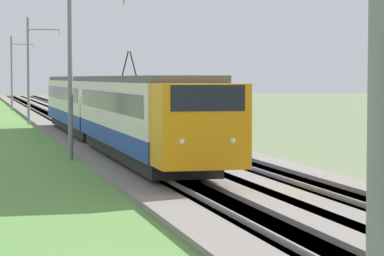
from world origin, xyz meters
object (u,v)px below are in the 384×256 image
object	(u,v)px
catenary_mast_near	(384,6)
catenary_mast_far	(29,70)
catenary_mast_distant	(12,72)
passenger_train	(107,106)
catenary_mast_mid	(72,66)

from	to	relation	value
catenary_mast_near	catenary_mast_far	distance (m)	62.27
catenary_mast_near	catenary_mast_distant	size ratio (longest dim) A/B	1.04
passenger_train	catenary_mast_near	world-z (taller)	catenary_mast_near
passenger_train	catenary_mast_far	bearing A→B (deg)	-174.21
catenary_mast_mid	catenary_mast_near	bearing A→B (deg)	179.99
catenary_mast_near	catenary_mast_far	size ratio (longest dim) A/B	1.04
catenary_mast_mid	catenary_mast_distant	size ratio (longest dim) A/B	0.99
catenary_mast_far	catenary_mast_distant	world-z (taller)	catenary_mast_far
catenary_mast_near	catenary_mast_far	world-z (taller)	catenary_mast_near
passenger_train	catenary_mast_near	bearing A→B (deg)	-3.79
catenary_mast_near	catenary_mast_mid	xyz separation A→B (m)	(31.14, -0.00, -0.23)
passenger_train	catenary_mast_distant	xyz separation A→B (m)	(55.73, 2.49, 2.02)
catenary_mast_near	catenary_mast_distant	bearing A→B (deg)	-0.00
catenary_mast_far	catenary_mast_distant	bearing A→B (deg)	-0.00
catenary_mast_near	catenary_mast_distant	distance (m)	93.41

